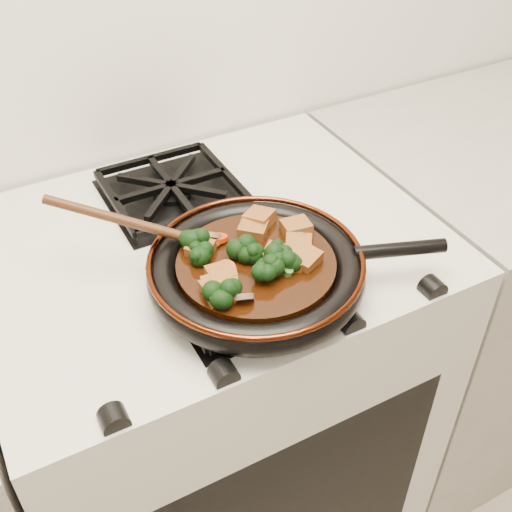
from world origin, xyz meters
name	(u,v)px	position (x,y,z in m)	size (l,w,h in m)	color
stove	(215,405)	(0.00, 1.69, 0.45)	(0.76, 0.60, 0.90)	beige
burner_grate_front	(243,282)	(0.00, 1.55, 0.91)	(0.23, 0.23, 0.03)	black
burner_grate_back	(172,190)	(0.00, 1.83, 0.91)	(0.23, 0.23, 0.03)	black
skillet	(258,269)	(0.02, 1.53, 0.94)	(0.43, 0.32, 0.05)	black
braising_sauce	(256,267)	(0.01, 1.54, 0.95)	(0.23, 0.23, 0.02)	black
tofu_cube_0	(253,230)	(0.04, 1.60, 0.97)	(0.04, 0.04, 0.02)	brown
tofu_cube_1	(200,249)	(-0.05, 1.59, 0.97)	(0.04, 0.03, 0.02)	brown
tofu_cube_2	(287,263)	(0.05, 1.50, 0.97)	(0.04, 0.04, 0.02)	brown
tofu_cube_3	(217,291)	(-0.07, 1.50, 0.97)	(0.04, 0.04, 0.02)	brown
tofu_cube_4	(304,258)	(0.08, 1.50, 0.97)	(0.04, 0.04, 0.02)	brown
tofu_cube_5	(221,275)	(-0.05, 1.53, 0.97)	(0.04, 0.04, 0.02)	brown
tofu_cube_6	(298,247)	(0.08, 1.53, 0.97)	(0.04, 0.04, 0.02)	brown
tofu_cube_7	(216,286)	(-0.06, 1.51, 0.97)	(0.04, 0.03, 0.02)	brown
tofu_cube_8	(278,255)	(0.05, 1.52, 0.97)	(0.04, 0.04, 0.02)	brown
tofu_cube_9	(223,281)	(-0.05, 1.51, 0.97)	(0.04, 0.04, 0.02)	brown
tofu_cube_10	(296,229)	(0.10, 1.57, 0.97)	(0.04, 0.04, 0.02)	brown
tofu_cube_11	(259,219)	(0.06, 1.61, 0.97)	(0.04, 0.04, 0.02)	brown
broccoli_floret_0	(226,298)	(-0.06, 1.48, 0.97)	(0.06, 0.06, 0.06)	black
broccoli_floret_1	(245,254)	(0.00, 1.55, 0.97)	(0.06, 0.06, 0.05)	black
broccoli_floret_2	(200,256)	(-0.06, 1.58, 0.97)	(0.06, 0.06, 0.05)	black
broccoli_floret_3	(252,251)	(0.01, 1.55, 0.97)	(0.06, 0.06, 0.05)	black
broccoli_floret_4	(268,272)	(0.01, 1.50, 0.97)	(0.06, 0.06, 0.05)	black
broccoli_floret_5	(272,269)	(0.02, 1.50, 0.97)	(0.06, 0.06, 0.05)	black
broccoli_floret_6	(197,244)	(-0.05, 1.60, 0.97)	(0.06, 0.06, 0.06)	black
broccoli_floret_7	(279,255)	(0.05, 1.52, 0.97)	(0.06, 0.06, 0.05)	black
broccoli_floret_8	(288,271)	(0.04, 1.49, 0.97)	(0.06, 0.06, 0.05)	black
carrot_coin_0	(217,238)	(-0.01, 1.61, 0.96)	(0.03, 0.03, 0.01)	#B22A04
carrot_coin_1	(226,269)	(-0.03, 1.54, 0.96)	(0.03, 0.03, 0.01)	#B22A04
carrot_coin_2	(229,297)	(-0.05, 1.48, 0.96)	(0.03, 0.03, 0.01)	#B22A04
carrot_coin_3	(244,253)	(0.01, 1.56, 0.96)	(0.03, 0.03, 0.01)	#B22A04
mushroom_slice_0	(210,238)	(-0.02, 1.61, 0.97)	(0.03, 0.03, 0.01)	brown
mushroom_slice_1	(301,237)	(0.10, 1.55, 0.97)	(0.03, 0.03, 0.01)	brown
mushroom_slice_2	(243,297)	(-0.04, 1.47, 0.97)	(0.03, 0.03, 0.01)	brown
wooden_spoon	(158,230)	(-0.09, 1.65, 0.98)	(0.14, 0.11, 0.24)	#40210D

